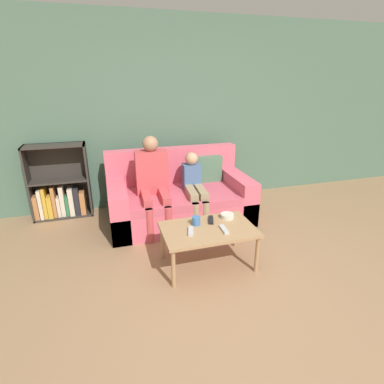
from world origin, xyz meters
TOP-DOWN VIEW (x-y plane):
  - ground_plane at (0.00, 0.00)m, footprint 22.00×22.00m
  - wall_back at (0.00, 2.52)m, footprint 12.00×0.06m
  - couch at (-0.13, 1.82)m, footprint 1.82×0.99m
  - bookshelf at (-1.66, 2.36)m, footprint 0.75×0.28m
  - coffee_table at (-0.12, 0.68)m, footprint 0.91×0.58m
  - person_adult at (-0.49, 1.72)m, footprint 0.40×0.68m
  - person_child at (0.03, 1.65)m, footprint 0.27×0.68m
  - cup_near at (-0.22, 0.79)m, footprint 0.08×0.08m
  - tv_remote_0 at (0.01, 0.60)m, footprint 0.06×0.17m
  - tv_remote_1 at (-0.31, 0.66)m, footprint 0.09×0.18m
  - tv_remote_2 at (-0.04, 0.83)m, footprint 0.10×0.18m
  - snack_bowl at (0.14, 0.85)m, footprint 0.14×0.14m

SIDE VIEW (x-z plane):
  - ground_plane at x=0.00m, z-range 0.00..0.00m
  - couch at x=-0.13m, z-range -0.16..0.74m
  - bookshelf at x=-1.66m, z-range -0.14..0.86m
  - coffee_table at x=-0.12m, z-range 0.16..0.58m
  - tv_remote_0 at x=0.01m, z-range 0.41..0.44m
  - tv_remote_1 at x=-0.31m, z-range 0.41..0.44m
  - tv_remote_2 at x=-0.04m, z-range 0.41..0.44m
  - snack_bowl at x=0.14m, z-range 0.41..0.46m
  - cup_near at x=-0.22m, z-range 0.41..0.50m
  - person_child at x=0.03m, z-range 0.06..0.96m
  - person_adult at x=-0.49m, z-range 0.08..1.22m
  - wall_back at x=0.00m, z-range 0.00..2.60m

